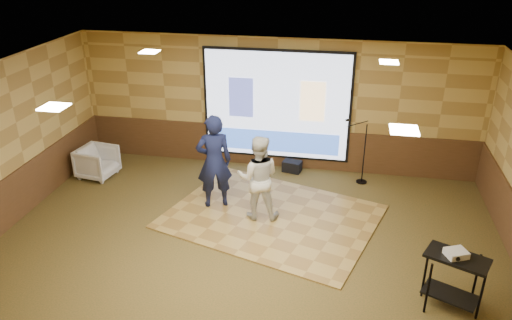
% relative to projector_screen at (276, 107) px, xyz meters
% --- Properties ---
extents(ground, '(9.00, 9.00, 0.00)m').
position_rel_projector_screen_xyz_m(ground, '(0.00, -3.44, -1.47)').
color(ground, '#313819').
rests_on(ground, ground).
extents(room_shell, '(9.04, 7.04, 3.02)m').
position_rel_projector_screen_xyz_m(room_shell, '(0.00, -3.44, 0.62)').
color(room_shell, tan).
rests_on(room_shell, ground).
extents(wainscot_back, '(9.00, 0.04, 0.95)m').
position_rel_projector_screen_xyz_m(wainscot_back, '(0.00, 0.04, -1.00)').
color(wainscot_back, '#462F17').
rests_on(wainscot_back, ground).
extents(wainscot_left, '(0.04, 7.00, 0.95)m').
position_rel_projector_screen_xyz_m(wainscot_left, '(-4.48, -3.44, -1.00)').
color(wainscot_left, '#462F17').
rests_on(wainscot_left, ground).
extents(projector_screen, '(3.32, 0.06, 2.52)m').
position_rel_projector_screen_xyz_m(projector_screen, '(0.00, 0.00, 0.00)').
color(projector_screen, black).
rests_on(projector_screen, room_shell).
extents(downlight_nw, '(0.32, 0.32, 0.02)m').
position_rel_projector_screen_xyz_m(downlight_nw, '(-2.20, -1.64, 1.50)').
color(downlight_nw, '#FFE9BF').
rests_on(downlight_nw, room_shell).
extents(downlight_ne, '(0.32, 0.32, 0.02)m').
position_rel_projector_screen_xyz_m(downlight_ne, '(2.20, -1.64, 1.50)').
color(downlight_ne, '#FFE9BF').
rests_on(downlight_ne, room_shell).
extents(downlight_sw, '(0.32, 0.32, 0.02)m').
position_rel_projector_screen_xyz_m(downlight_sw, '(-2.20, -4.94, 1.50)').
color(downlight_sw, '#FFE9BF').
rests_on(downlight_sw, room_shell).
extents(downlight_se, '(0.32, 0.32, 0.02)m').
position_rel_projector_screen_xyz_m(downlight_se, '(2.20, -4.94, 1.50)').
color(downlight_se, '#FFE9BF').
rests_on(downlight_se, room_shell).
extents(dance_floor, '(4.50, 3.90, 0.03)m').
position_rel_projector_screen_xyz_m(dance_floor, '(0.27, -2.28, -1.46)').
color(dance_floor, olive).
rests_on(dance_floor, ground).
extents(player_left, '(0.82, 0.69, 1.90)m').
position_rel_projector_screen_xyz_m(player_left, '(-0.90, -2.04, -0.50)').
color(player_left, '#12183A').
rests_on(player_left, dance_floor).
extents(player_right, '(0.87, 0.71, 1.66)m').
position_rel_projector_screen_xyz_m(player_right, '(0.02, -2.33, -0.62)').
color(player_right, beige).
rests_on(player_right, dance_floor).
extents(av_table, '(0.85, 0.45, 0.89)m').
position_rel_projector_screen_xyz_m(av_table, '(3.23, -4.30, -0.86)').
color(av_table, black).
rests_on(av_table, ground).
extents(projector, '(0.36, 0.33, 0.09)m').
position_rel_projector_screen_xyz_m(projector, '(3.20, -4.29, -0.53)').
color(projector, silver).
rests_on(projector, av_table).
extents(mic_stand, '(0.58, 0.24, 1.47)m').
position_rel_projector_screen_xyz_m(mic_stand, '(1.94, -0.45, -0.98)').
color(mic_stand, black).
rests_on(mic_stand, ground).
extents(banquet_chair, '(0.87, 0.85, 0.70)m').
position_rel_projector_screen_xyz_m(banquet_chair, '(-3.83, -1.25, -1.13)').
color(banquet_chair, gray).
rests_on(banquet_chair, ground).
extents(duffel_bag, '(0.46, 0.35, 0.25)m').
position_rel_projector_screen_xyz_m(duffel_bag, '(0.42, -0.20, -1.35)').
color(duffel_bag, black).
rests_on(duffel_bag, ground).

